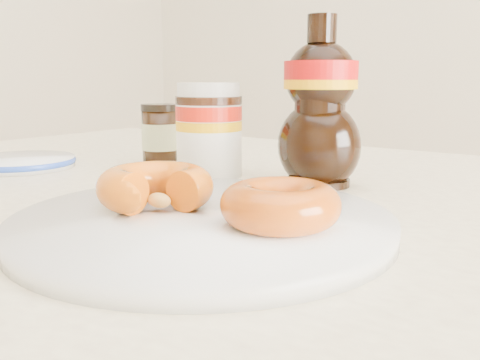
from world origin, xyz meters
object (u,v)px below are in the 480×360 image
Objects in this scene: dining_table at (269,274)px; donut_whole at (280,205)px; donut_bitten at (156,187)px; syrup_bottle at (320,102)px; dark_jar at (160,134)px; blue_rim_saucer at (21,162)px; plate at (203,223)px; nutella_jar at (209,126)px.

donut_whole reaches higher than dining_table.
syrup_bottle reaches higher than donut_bitten.
donut_bitten is at bearing -46.16° from dark_jar.
syrup_bottle is at bearing -3.11° from dark_jar.
donut_bitten is at bearing -174.16° from donut_whole.
dark_jar is at bearing 132.60° from donut_bitten.
syrup_bottle is 0.42m from blue_rim_saucer.
donut_whole is (0.09, -0.13, 0.11)m from dining_table.
dining_table is 9.69× the size of blue_rim_saucer.
plate is 3.09× the size of donut_bitten.
donut_bitten reaches higher than donut_whole.
dining_table is 15.73× the size of donut_whole.
donut_bitten is at bearing -98.01° from syrup_bottle.
dark_jar is 0.58× the size of blue_rim_saucer.
dark_jar is (-0.13, 0.04, -0.02)m from nutella_jar.
plate is at bearing -40.31° from dark_jar.
nutella_jar reaches higher than dark_jar.
syrup_bottle is at bearing 94.15° from plate.
nutella_jar is (-0.15, 0.20, 0.05)m from plate.
dining_table is 14.30× the size of donut_bitten.
blue_rim_saucer is (-0.39, -0.13, -0.09)m from syrup_bottle.
nutella_jar is (-0.22, 0.19, 0.03)m from donut_whole.
nutella_jar reaches higher than donut_bitten.
donut_whole is 1.05× the size of dark_jar.
syrup_bottle reaches higher than nutella_jar.
donut_bitten is at bearing -175.43° from plate.
plate is at bearing -85.85° from syrup_bottle.
dark_jar is (-0.28, 0.24, 0.03)m from plate.
donut_whole is (0.12, 0.01, -0.00)m from donut_bitten.
dining_table is 0.17m from plate.
plate is at bearing -51.80° from nutella_jar.
donut_bitten is at bearing -62.05° from nutella_jar.
dining_table is at bearing 79.16° from donut_bitten.
nutella_jar is 0.13m from dark_jar.
dark_jar is at bearing 50.05° from blue_rim_saucer.
syrup_bottle is 0.27m from dark_jar.
plate is (0.02, -0.14, 0.09)m from dining_table.
blue_rim_saucer is at bearing -129.95° from dark_jar.
nutella_jar is 0.28m from blue_rim_saucer.
donut_bitten is 1.16× the size of dark_jar.
donut_bitten reaches higher than blue_rim_saucer.
donut_whole reaches higher than blue_rim_saucer.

